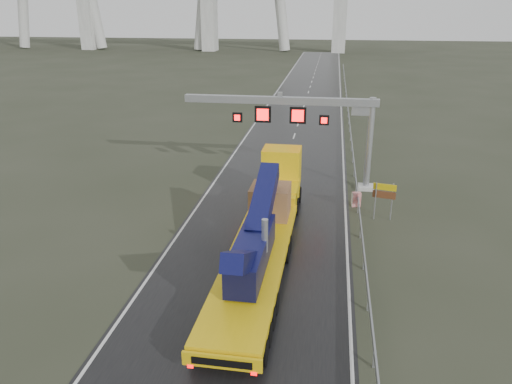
% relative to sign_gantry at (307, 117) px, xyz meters
% --- Properties ---
extents(ground, '(400.00, 400.00, 0.00)m').
position_rel_sign_gantry_xyz_m(ground, '(-2.10, -17.99, -5.61)').
color(ground, '#2D3122').
rests_on(ground, ground).
extents(road, '(11.00, 200.00, 0.02)m').
position_rel_sign_gantry_xyz_m(road, '(-2.10, 22.01, -5.60)').
color(road, black).
rests_on(road, ground).
extents(guardrail, '(0.20, 140.00, 1.40)m').
position_rel_sign_gantry_xyz_m(guardrail, '(4.00, 12.01, -4.91)').
color(guardrail, gray).
rests_on(guardrail, ground).
extents(sign_gantry, '(14.90, 1.20, 7.42)m').
position_rel_sign_gantry_xyz_m(sign_gantry, '(0.00, 0.00, 0.00)').
color(sign_gantry, '#B5B4B0').
rests_on(sign_gantry, ground).
extents(heavy_haul_truck, '(3.27, 20.58, 4.82)m').
position_rel_sign_gantry_xyz_m(heavy_haul_truck, '(-1.65, -10.70, -3.74)').
color(heavy_haul_truck, yellow).
rests_on(heavy_haul_truck, ground).
extents(exit_sign_pair, '(1.49, 0.38, 2.59)m').
position_rel_sign_gantry_xyz_m(exit_sign_pair, '(5.56, -5.90, -3.80)').
color(exit_sign_pair, '#989BA0').
rests_on(exit_sign_pair, ground).
extents(striped_barrier, '(0.69, 0.49, 1.06)m').
position_rel_sign_gantry_xyz_m(striped_barrier, '(3.90, -3.76, -5.08)').
color(striped_barrier, red).
rests_on(striped_barrier, ground).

